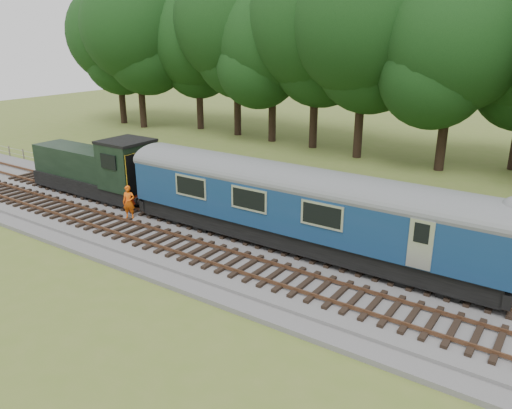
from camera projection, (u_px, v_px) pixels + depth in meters
The scene contains 9 objects.
ground at pixel (196, 241), 24.62m from camera, with size 120.00×120.00×0.00m, color #536826.
ballast at pixel (196, 237), 24.56m from camera, with size 70.00×7.00×0.35m, color #4C4C4F.
track_north at pixel (214, 224), 25.58m from camera, with size 67.20×2.40×0.21m.
track_south at pixel (173, 244), 23.24m from camera, with size 67.20×2.40×0.21m.
fence at pixel (249, 215), 28.13m from camera, with size 64.00×0.12×1.00m, color #6B6054, non-canonical shape.
tree_line at pixel (369, 155), 41.78m from camera, with size 70.00×8.00×18.00m, color black, non-canonical shape.
dmu_railcar at pixel (300, 202), 22.18m from camera, with size 18.05×2.86×3.88m.
shunter_loco at pixel (97, 170), 29.83m from camera, with size 8.91×2.60×3.38m.
worker at pixel (129, 202), 26.35m from camera, with size 0.65×0.43×1.79m, color #DD530B.
Camera 1 is at (15.27, -17.06, 9.70)m, focal length 35.00 mm.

